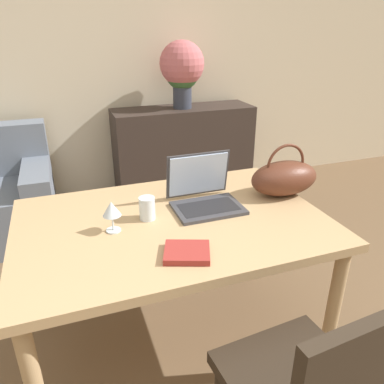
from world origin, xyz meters
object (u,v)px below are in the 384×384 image
(laptop, at_px, (203,192))
(handbag, at_px, (284,178))
(drinking_glass, at_px, (147,208))
(wine_glass, at_px, (112,210))
(flower_vase, at_px, (182,68))

(laptop, xyz_separation_m, handbag, (0.43, -0.03, 0.03))
(laptop, bearing_deg, drinking_glass, -169.31)
(drinking_glass, xyz_separation_m, wine_glass, (-0.16, -0.06, 0.05))
(flower_vase, bearing_deg, wine_glass, -116.97)
(wine_glass, distance_m, handbag, 0.88)
(drinking_glass, relative_size, wine_glass, 0.76)
(drinking_glass, bearing_deg, handbag, 2.14)
(drinking_glass, relative_size, handbag, 0.29)
(laptop, height_order, handbag, handbag)
(drinking_glass, xyz_separation_m, flower_vase, (0.73, 1.69, 0.40))
(laptop, height_order, flower_vase, flower_vase)
(laptop, distance_m, handbag, 0.43)
(wine_glass, bearing_deg, flower_vase, 63.03)
(laptop, distance_m, drinking_glass, 0.29)
(flower_vase, bearing_deg, laptop, -105.15)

